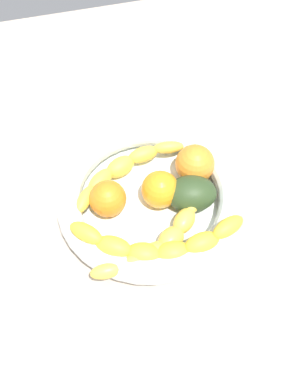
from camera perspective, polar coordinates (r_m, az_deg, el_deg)
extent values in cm
cube|color=#B4A391|center=(69.11, 0.00, -2.81)|extent=(120.00, 120.00, 3.00)
cylinder|color=white|center=(67.17, 0.00, -1.80)|extent=(27.22, 27.22, 1.56)
torus|color=white|center=(64.88, 0.00, -0.53)|extent=(29.93, 29.93, 3.87)
ellipsoid|color=yellow|center=(70.12, 2.68, 6.31)|extent=(5.66, 2.87, 2.12)
ellipsoid|color=yellow|center=(69.70, -0.90, 5.33)|extent=(5.71, 3.37, 2.69)
ellipsoid|color=yellow|center=(68.84, -4.14, 3.58)|extent=(6.26, 5.12, 3.27)
ellipsoid|color=yellow|center=(66.82, -6.94, 1.62)|extent=(5.91, 5.48, 2.69)
ellipsoid|color=yellow|center=(64.50, -9.10, -0.99)|extent=(4.88, 5.63, 2.12)
ellipsoid|color=yellow|center=(59.17, -8.97, -5.71)|extent=(5.66, 5.66, 2.56)
ellipsoid|color=yellow|center=(58.83, -5.10, -7.70)|extent=(6.26, 5.52, 3.11)
ellipsoid|color=yellow|center=(59.21, -0.89, -8.85)|extent=(6.34, 5.24, 3.66)
ellipsoid|color=yellow|center=(59.39, 3.35, -8.65)|extent=(5.80, 4.22, 3.66)
ellipsoid|color=yellow|center=(59.36, 7.43, -7.15)|extent=(5.77, 3.73, 3.11)
ellipsoid|color=yellow|center=(60.02, 11.02, -4.85)|extent=(5.99, 4.25, 2.56)
ellipsoid|color=yellow|center=(58.00, -6.09, -11.03)|extent=(4.78, 2.37, 2.24)
ellipsoid|color=yellow|center=(58.60, -2.57, -10.13)|extent=(5.10, 3.42, 2.64)
ellipsoid|color=yellow|center=(59.70, 0.53, -8.63)|extent=(5.51, 4.57, 3.04)
ellipsoid|color=yellow|center=(61.25, 3.04, -6.68)|extent=(5.83, 5.47, 3.45)
ellipsoid|color=yellow|center=(62.46, 4.93, -4.06)|extent=(5.49, 5.49, 3.04)
ellipsoid|color=yellow|center=(63.98, 6.13, -1.27)|extent=(4.80, 5.39, 2.64)
ellipsoid|color=yellow|center=(65.72, 6.65, 1.55)|extent=(3.82, 5.21, 2.24)
sphere|color=orange|center=(64.45, 1.42, 0.65)|extent=(6.09, 6.09, 6.09)
sphere|color=orange|center=(63.69, -5.91, -0.94)|extent=(5.91, 5.91, 5.91)
sphere|color=orange|center=(67.36, 6.42, 3.96)|extent=(6.56, 6.56, 6.56)
ellipsoid|color=#2D4222|center=(64.51, 5.90, -0.22)|extent=(9.31, 7.80, 5.43)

